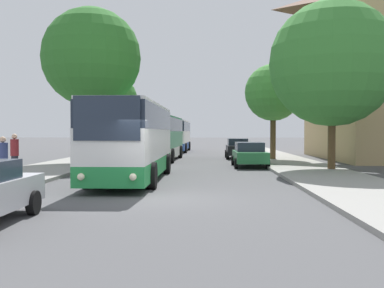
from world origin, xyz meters
The scene contains 13 objects.
ground_plane centered at (0.00, 0.00, 0.00)m, with size 300.00×300.00×0.00m, color #4C4C4F.
sidewalk_right centered at (7.00, 0.00, 0.07)m, with size 4.00×120.00×0.15m, color gray.
bus_front centered at (-1.62, 5.40, 1.76)m, with size 2.71×10.42×3.29m.
bus_middle centered at (-1.93, 19.03, 1.72)m, with size 3.08×10.34×3.22m.
bus_rear centered at (-1.71, 33.70, 1.75)m, with size 2.87×10.98×3.26m.
parked_car_right_near centered at (4.16, 13.06, 0.77)m, with size 2.03×4.44×1.48m.
parked_car_right_far centered at (4.03, 21.54, 0.81)m, with size 1.91×4.16×1.58m.
pedestrian_waiting_far centered at (-6.97, 5.63, 1.10)m, with size 0.36×0.36×1.87m.
pedestrian_walking_back centered at (-6.02, 2.45, 1.05)m, with size 0.36×0.36×1.78m.
tree_left_near centered at (-5.86, 14.82, 6.90)m, with size 6.37×6.37×9.95m.
tree_left_far centered at (-7.75, 31.61, 5.50)m, with size 4.43×4.43×7.59m.
tree_right_near centered at (6.36, 18.51, 4.91)m, with size 4.09×4.09×6.83m.
tree_right_mid centered at (8.18, 9.89, 5.69)m, with size 6.62×6.62×8.86m.
Camera 1 is at (1.58, -14.02, 2.11)m, focal length 42.00 mm.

